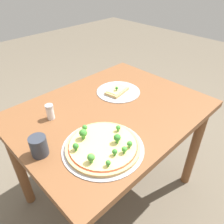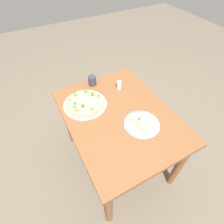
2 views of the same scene
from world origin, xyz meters
name	(u,v)px [view 2 (image 2 of 2)]	position (x,y,z in m)	size (l,w,h in m)	color
ground_plane	(117,158)	(0.00, 0.00, 0.00)	(8.00, 8.00, 0.00)	brown
dining_table	(119,123)	(0.00, 0.00, 0.61)	(1.03, 0.79, 0.71)	brown
pizza_tray_whole	(85,103)	(0.23, 0.19, 0.73)	(0.36, 0.36, 0.07)	#A3A3A8
pizza_tray_slice	(141,123)	(-0.16, -0.10, 0.72)	(0.26, 0.26, 0.05)	#A3A3A8
drinking_cup	(92,81)	(0.44, 0.03, 0.76)	(0.07, 0.07, 0.09)	#2D333D
condiment_shaker	(119,85)	(0.27, -0.15, 0.75)	(0.04, 0.04, 0.08)	silver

